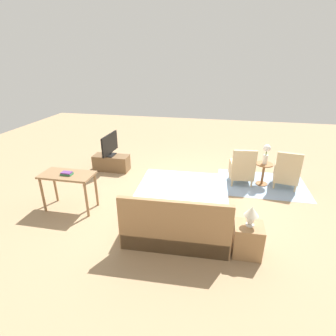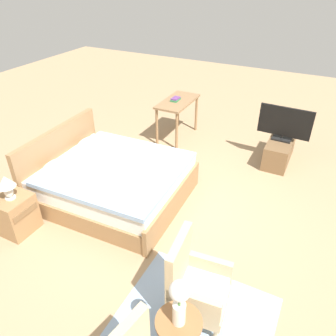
{
  "view_description": "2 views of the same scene",
  "coord_description": "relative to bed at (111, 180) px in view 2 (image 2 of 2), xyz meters",
  "views": [
    {
      "loc": [
        -0.66,
        5.12,
        2.91
      ],
      "look_at": [
        0.35,
        0.06,
        0.69
      ],
      "focal_mm": 28.0,
      "sensor_mm": 36.0,
      "label": 1
    },
    {
      "loc": [
        -3.25,
        -1.63,
        3.06
      ],
      "look_at": [
        0.02,
        0.03,
        0.73
      ],
      "focal_mm": 35.0,
      "sensor_mm": 36.0,
      "label": 2
    }
  ],
  "objects": [
    {
      "name": "book_stack",
      "position": [
        2.25,
        0.03,
        0.51
      ],
      "size": [
        0.23,
        0.14,
        0.06
      ],
      "color": "#337A47",
      "rests_on": "vanity_desk"
    },
    {
      "name": "table_lamp",
      "position": [
        -1.17,
        0.69,
        0.45
      ],
      "size": [
        0.22,
        0.22,
        0.33
      ],
      "color": "silver",
      "rests_on": "nightstand"
    },
    {
      "name": "ground_plane",
      "position": [
        0.07,
        -0.94,
        -0.3
      ],
      "size": [
        16.0,
        16.0,
        0.0
      ],
      "primitive_type": "plane",
      "color": "#A38460"
    },
    {
      "name": "side_table",
      "position": [
        -1.72,
        -1.92,
        0.05
      ],
      "size": [
        0.4,
        0.4,
        0.55
      ],
      "color": "#936038",
      "rests_on": "ground_plane"
    },
    {
      "name": "nightstand",
      "position": [
        -1.17,
        0.69,
        -0.03
      ],
      "size": [
        0.44,
        0.41,
        0.53
      ],
      "color": "#997047",
      "rests_on": "ground_plane"
    },
    {
      "name": "vanity_desk",
      "position": [
        2.27,
        -0.0,
        0.36
      ],
      "size": [
        1.04,
        0.52,
        0.78
      ],
      "color": "#8E6B47",
      "rests_on": "ground_plane"
    },
    {
      "name": "bed",
      "position": [
        0.0,
        0.0,
        0.0
      ],
      "size": [
        1.82,
        2.08,
        0.96
      ],
      "color": "#997047",
      "rests_on": "ground_plane"
    },
    {
      "name": "tv_stand",
      "position": [
        2.23,
        -2.03,
        -0.09
      ],
      "size": [
        0.96,
        0.4,
        0.43
      ],
      "color": "brown",
      "rests_on": "ground_plane"
    },
    {
      "name": "tv_flatscreen",
      "position": [
        2.23,
        -2.03,
        0.44
      ],
      "size": [
        0.21,
        0.88,
        0.59
      ],
      "color": "black",
      "rests_on": "tv_stand"
    },
    {
      "name": "armchair_by_window_right",
      "position": [
        -1.21,
        -1.85,
        0.08
      ],
      "size": [
        0.59,
        0.59,
        0.92
      ],
      "color": "#CCB284",
      "rests_on": "floor_rug"
    },
    {
      "name": "flower_vase",
      "position": [
        -1.72,
        -1.92,
        0.54
      ],
      "size": [
        0.17,
        0.17,
        0.48
      ],
      "color": "silver",
      "rests_on": "side_table"
    }
  ]
}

